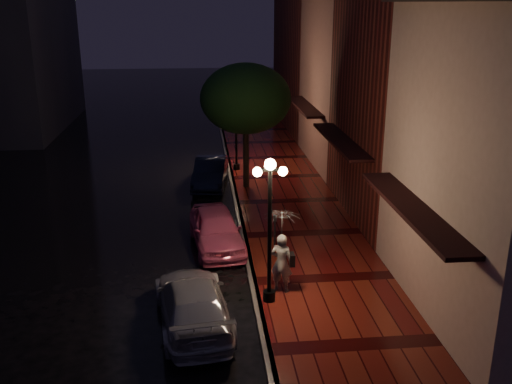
# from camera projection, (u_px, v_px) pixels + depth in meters

# --- Properties ---
(ground) EXTENTS (120.00, 120.00, 0.00)m
(ground) POSITION_uv_depth(u_px,v_px,m) (244.00, 239.00, 21.51)
(ground) COLOR black
(ground) RESTS_ON ground
(sidewalk) EXTENTS (4.50, 60.00, 0.15)m
(sidewalk) POSITION_uv_depth(u_px,v_px,m) (302.00, 235.00, 21.70)
(sidewalk) COLOR #480D0C
(sidewalk) RESTS_ON ground
(curb) EXTENTS (0.25, 60.00, 0.15)m
(curb) POSITION_uv_depth(u_px,v_px,m) (244.00, 237.00, 21.49)
(curb) COLOR #595451
(curb) RESTS_ON ground
(storefront_mid) EXTENTS (5.00, 8.00, 11.00)m
(storefront_mid) POSITION_uv_depth(u_px,v_px,m) (416.00, 83.00, 22.33)
(storefront_mid) COLOR #511914
(storefront_mid) RESTS_ON ground
(storefront_far) EXTENTS (5.00, 8.00, 9.00)m
(storefront_far) POSITION_uv_depth(u_px,v_px,m) (359.00, 82.00, 30.20)
(storefront_far) COLOR #8C5951
(storefront_far) RESTS_ON ground
(storefront_extra) EXTENTS (5.00, 12.00, 10.00)m
(storefront_extra) POSITION_uv_depth(u_px,v_px,m) (321.00, 56.00, 39.49)
(storefront_extra) COLOR #511914
(storefront_extra) RESTS_ON ground
(streetlamp_near) EXTENTS (0.96, 0.36, 4.31)m
(streetlamp_near) POSITION_uv_depth(u_px,v_px,m) (270.00, 223.00, 16.00)
(streetlamp_near) COLOR black
(streetlamp_near) RESTS_ON sidewalk
(streetlamp_far) EXTENTS (0.96, 0.36, 4.31)m
(streetlamp_far) POSITION_uv_depth(u_px,v_px,m) (236.00, 123.00, 29.22)
(streetlamp_far) COLOR black
(streetlamp_far) RESTS_ON sidewalk
(street_tree) EXTENTS (4.16, 4.16, 5.80)m
(street_tree) POSITION_uv_depth(u_px,v_px,m) (246.00, 101.00, 25.89)
(street_tree) COLOR black
(street_tree) RESTS_ON sidewalk
(pink_car) EXTENTS (2.17, 4.35, 1.42)m
(pink_car) POSITION_uv_depth(u_px,v_px,m) (216.00, 229.00, 20.56)
(pink_car) COLOR pink
(pink_car) RESTS_ON ground
(navy_car) EXTENTS (1.95, 4.30, 1.37)m
(navy_car) POSITION_uv_depth(u_px,v_px,m) (210.00, 172.00, 27.55)
(navy_car) COLOR black
(navy_car) RESTS_ON ground
(silver_car) EXTENTS (2.43, 4.81, 1.34)m
(silver_car) POSITION_uv_depth(u_px,v_px,m) (193.00, 303.00, 15.59)
(silver_car) COLOR #9F9DA5
(silver_car) RESTS_ON ground
(woman_with_umbrella) EXTENTS (1.07, 1.09, 2.58)m
(woman_with_umbrella) POSITION_uv_depth(u_px,v_px,m) (282.00, 239.00, 16.82)
(woman_with_umbrella) COLOR white
(woman_with_umbrella) RESTS_ON sidewalk
(parking_meter) EXTENTS (0.12, 0.10, 1.26)m
(parking_meter) POSITION_uv_depth(u_px,v_px,m) (275.00, 229.00, 20.07)
(parking_meter) COLOR black
(parking_meter) RESTS_ON sidewalk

